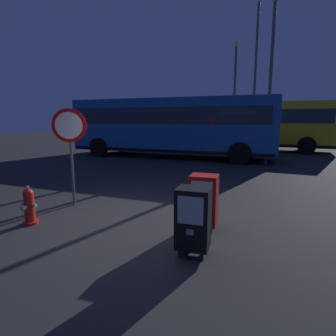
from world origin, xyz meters
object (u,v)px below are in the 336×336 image
Objects in this scene: stop_sign at (70,137)px; fire_hydrant at (29,206)px; newspaper_box_primary at (193,218)px; bus_far at (245,123)px; street_light_near_left at (235,89)px; street_light_far_left at (256,67)px; newspaper_box_secondary at (204,200)px; street_light_near_right at (271,69)px; bus_near at (171,125)px.

fire_hydrant is at bearing -93.20° from stop_sign.
newspaper_box_primary reaches higher than fire_hydrant.
street_light_near_left is (-0.59, -1.87, 2.01)m from bus_far.
street_light_far_left reaches higher than stop_sign.
newspaper_box_secondary is at bearing 12.26° from fire_hydrant.
stop_sign is 0.32× the size of street_light_near_right.
bus_near is at bearing 108.58° from newspaper_box_primary.
bus_near reaches higher than newspaper_box_primary.
newspaper_box_secondary is 0.46× the size of stop_sign.
newspaper_box_secondary is 3.37m from stop_sign.
street_light_near_right reaches higher than newspaper_box_secondary.
street_light_near_left reaches higher than bus_far.
newspaper_box_secondary is at bearing -66.48° from bus_near.
street_light_near_right reaches higher than fire_hydrant.
street_light_far_left is (0.61, 12.99, 4.25)m from newspaper_box_primary.
fire_hydrant is 0.12× the size of street_light_near_left.
bus_near is at bearing 110.25° from newspaper_box_secondary.
street_light_near_left is (-0.49, 13.25, 3.15)m from newspaper_box_primary.
newspaper_box_primary is 9.88m from street_light_near_right.
fire_hydrant is 1.77m from stop_sign.
street_light_near_right reaches higher than bus_far.
bus_far is 2.81m from street_light_near_left.
bus_near and bus_far have the same top height.
street_light_far_left reaches higher than bus_far.
bus_far reaches higher than stop_sign.
street_light_near_left is at bearing -101.24° from bus_far.
newspaper_box_primary is at bearing -84.03° from bus_far.
street_light_far_left reaches higher than fire_hydrant.
street_light_near_right is (1.31, 8.19, 3.49)m from newspaper_box_secondary.
street_light_near_right is (4.48, 7.64, 2.46)m from stop_sign.
stop_sign is at bearing -85.26° from bus_near.
fire_hydrant is 0.11× the size of street_light_near_right.
fire_hydrant is 0.73× the size of newspaper_box_primary.
street_light_far_left is at bearing -13.12° from street_light_near_left.
street_light_far_left reaches higher than newspaper_box_secondary.
street_light_far_left is (0.64, 12.03, 4.25)m from newspaper_box_secondary.
newspaper_box_primary is (3.26, -0.26, 0.22)m from fire_hydrant.
stop_sign is at bearing 154.60° from newspaper_box_primary.
stop_sign is at bearing 170.07° from newspaper_box_secondary.
street_light_near_left is 1.58m from street_light_far_left.
street_light_near_right is (4.55, 8.89, 3.71)m from fire_hydrant.
bus_far is at bearing 103.62° from street_light_far_left.
street_light_near_left is (-0.47, 12.29, 3.15)m from newspaper_box_secondary.
bus_near is at bearing -144.62° from street_light_far_left.
newspaper_box_primary is 13.68m from street_light_far_left.
newspaper_box_primary is 0.96m from newspaper_box_secondary.
newspaper_box_secondary is 0.10× the size of bus_far.
street_light_near_right is 0.83× the size of street_light_far_left.
stop_sign is 0.21× the size of bus_far.
street_light_near_left is 0.91× the size of street_light_near_right.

